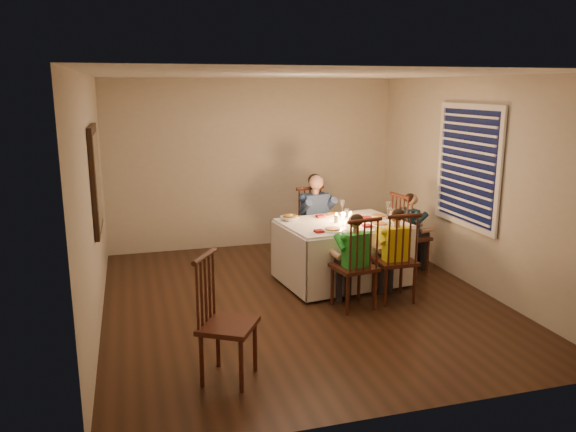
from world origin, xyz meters
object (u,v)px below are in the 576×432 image
object	(u,v)px
chair_near_right	(393,300)
chair_extra	(230,378)
child_green	(353,307)
chair_near_left	(353,307)
serving_bowl	(290,218)
dining_table	(342,239)
chair_adult	(315,263)
child_yellow	(393,300)
adult	(315,263)
child_teal	(408,271)
chair_end	(408,271)

from	to	relation	value
chair_near_right	chair_extra	size ratio (longest dim) A/B	0.97
child_green	chair_near_left	bearing A→B (deg)	180.00
chair_near_right	serving_bowl	distance (m)	1.64
dining_table	serving_bowl	size ratio (longest dim) A/B	7.25
chair_adult	serving_bowl	xyz separation A→B (m)	(-0.54, -0.57, 0.83)
dining_table	child_yellow	world-z (taller)	dining_table
adult	chair_extra	bearing A→B (deg)	-129.19
chair_adult	child_teal	bearing A→B (deg)	-38.32
child_yellow	chair_near_left	bearing A→B (deg)	9.72
child_green	child_teal	size ratio (longest dim) A/B	1.02
chair_extra	chair_end	bearing A→B (deg)	-22.00
adult	child_green	bearing A→B (deg)	-101.59
chair_extra	serving_bowl	xyz separation A→B (m)	(1.21, 2.32, 0.83)
chair_adult	dining_table	bearing A→B (deg)	-92.65
dining_table	chair_adult	xyz separation A→B (m)	(-0.08, 0.83, -0.57)
chair_extra	child_yellow	xyz separation A→B (m)	(2.19, 1.30, 0.00)
adult	serving_bowl	distance (m)	1.14
adult	dining_table	bearing A→B (deg)	-92.65
child_green	serving_bowl	xyz separation A→B (m)	(-0.43, 1.11, 0.83)
child_teal	chair_near_right	bearing A→B (deg)	134.68
chair_near_right	chair_end	size ratio (longest dim) A/B	1.00
chair_near_right	child_teal	world-z (taller)	chair_near_right
chair_near_left	adult	bearing A→B (deg)	-102.89
dining_table	chair_adult	world-z (taller)	dining_table
chair_end	child_yellow	xyz separation A→B (m)	(-0.69, -0.93, 0.00)
chair_extra	child_yellow	size ratio (longest dim) A/B	1.00
chair_near_left	child_teal	distance (m)	1.60
child_yellow	serving_bowl	world-z (taller)	serving_bowl
chair_near_left	chair_end	size ratio (longest dim) A/B	1.00
chair_end	serving_bowl	distance (m)	1.87
child_green	serving_bowl	world-z (taller)	serving_bowl
child_teal	chair_end	bearing A→B (deg)	-0.00
chair_near_left	child_teal	size ratio (longest dim) A/B	1.00
chair_near_right	adult	xyz separation A→B (m)	(-0.44, 1.59, 0.00)
child_teal	child_green	bearing A→B (deg)	120.80
child_green	serving_bowl	distance (m)	1.45
dining_table	child_green	bearing A→B (deg)	-109.81
chair_adult	child_teal	xyz separation A→B (m)	(1.13, -0.66, 0.00)
child_teal	serving_bowl	size ratio (longest dim) A/B	4.74
dining_table	chair_near_right	bearing A→B (deg)	-72.22
child_yellow	child_teal	distance (m)	1.16
adult	child_green	xyz separation A→B (m)	(-0.11, -1.68, 0.00)
chair_end	dining_table	bearing A→B (deg)	90.57
chair_near_left	child_yellow	xyz separation A→B (m)	(0.54, 0.09, 0.00)
chair_adult	child_green	distance (m)	1.68
child_green	child_teal	xyz separation A→B (m)	(1.24, 1.01, 0.00)
adult	child_teal	xyz separation A→B (m)	(1.13, -0.66, 0.00)
child_green	child_yellow	world-z (taller)	child_yellow
chair_near_left	child_yellow	distance (m)	0.55
chair_extra	adult	world-z (taller)	adult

